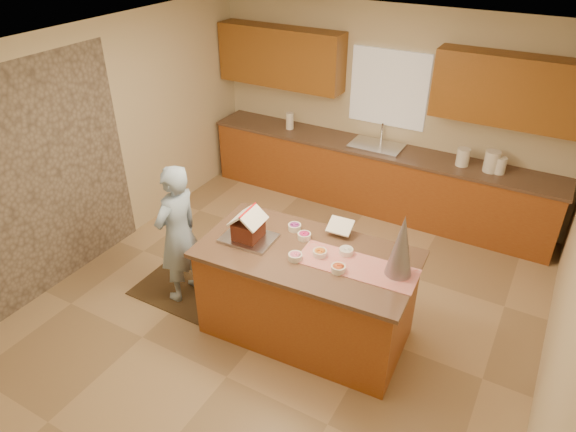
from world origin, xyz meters
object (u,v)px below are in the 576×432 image
Objects in this scene: gingerbread_house at (248,227)px; island_base at (306,295)px; tinsel_tree at (401,246)px; boy at (178,234)px.

island_base is at bearing 8.33° from gingerbread_house.
island_base is at bearing -173.19° from tinsel_tree.
gingerbread_house is at bearing -174.81° from island_base.
gingerbread_house is (0.86, 0.04, 0.33)m from boy.
gingerbread_house is at bearing -172.56° from tinsel_tree.
gingerbread_house is (-0.59, -0.09, 0.65)m from island_base.
tinsel_tree is 1.87× the size of gingerbread_house.
island_base is 1.24× the size of boy.
boy is 0.92m from gingerbread_house.
boy is at bearing -174.27° from tinsel_tree.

